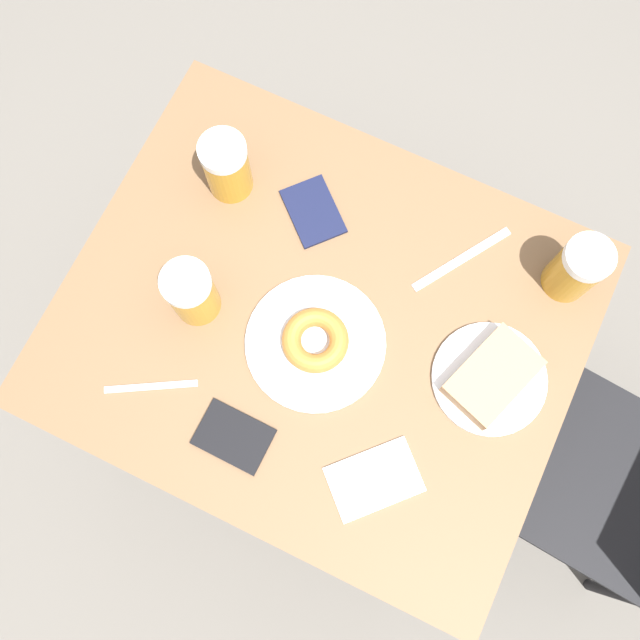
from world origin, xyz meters
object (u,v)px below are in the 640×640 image
(beer_mug_right, at_px, (227,167))
(knife, at_px, (462,259))
(napkin_folded, at_px, (374,479))
(plate_with_cake, at_px, (491,377))
(beer_mug_left, at_px, (577,269))
(plate_with_donut, at_px, (315,342))
(fork, at_px, (151,387))
(passport_near_edge, at_px, (313,211))
(beer_mug_center, at_px, (192,293))
(passport_far_edge, at_px, (234,437))

(beer_mug_right, xyz_separation_m, knife, (-0.05, 0.46, -0.07))
(napkin_folded, xyz_separation_m, knife, (-0.43, -0.02, -0.00))
(plate_with_cake, relative_size, beer_mug_left, 1.45)
(plate_with_donut, relative_size, beer_mug_right, 1.80)
(fork, bearing_deg, plate_with_cake, 116.80)
(plate_with_cake, distance_m, beer_mug_right, 0.61)
(plate_with_cake, xyz_separation_m, knife, (-0.19, -0.13, -0.02))
(passport_near_edge, bearing_deg, beer_mug_right, -85.13)
(beer_mug_center, bearing_deg, fork, -1.21)
(napkin_folded, height_order, passport_near_edge, passport_near_edge)
(napkin_folded, relative_size, passport_far_edge, 1.41)
(plate_with_cake, height_order, passport_far_edge, plate_with_cake)
(knife, height_order, passport_far_edge, passport_far_edge)
(plate_with_donut, distance_m, beer_mug_center, 0.23)
(plate_with_cake, bearing_deg, knife, -145.09)
(beer_mug_center, xyz_separation_m, fork, (0.17, -0.00, -0.07))
(beer_mug_center, xyz_separation_m, passport_far_edge, (0.19, 0.17, -0.07))
(plate_with_cake, bearing_deg, beer_mug_left, 166.37)
(fork, bearing_deg, passport_near_edge, 164.80)
(passport_far_edge, bearing_deg, beer_mug_left, 140.91)
(knife, distance_m, passport_far_edge, 0.53)
(plate_with_cake, xyz_separation_m, plate_with_donut, (0.07, -0.31, -0.01))
(napkin_folded, xyz_separation_m, passport_far_edge, (0.04, -0.25, 0.00))
(plate_with_cake, height_order, fork, plate_with_cake)
(beer_mug_left, relative_size, beer_mug_right, 1.00)
(beer_mug_center, distance_m, fork, 0.18)
(plate_with_donut, distance_m, fork, 0.30)
(beer_mug_center, relative_size, napkin_folded, 0.79)
(passport_near_edge, bearing_deg, fork, -15.20)
(plate_with_cake, height_order, passport_near_edge, plate_with_cake)
(beer_mug_center, xyz_separation_m, passport_near_edge, (-0.25, 0.11, -0.07))
(passport_near_edge, bearing_deg, passport_far_edge, 7.41)
(napkin_folded, bearing_deg, beer_mug_left, 160.60)
(plate_with_cake, relative_size, passport_near_edge, 1.34)
(plate_with_donut, bearing_deg, passport_far_edge, -15.00)
(plate_with_donut, xyz_separation_m, napkin_folded, (0.17, 0.19, -0.01))
(knife, bearing_deg, napkin_folded, 2.43)
(plate_with_cake, distance_m, beer_mug_center, 0.54)
(beer_mug_left, relative_size, passport_near_edge, 0.92)
(beer_mug_left, distance_m, fork, 0.78)
(napkin_folded, xyz_separation_m, passport_near_edge, (-0.40, -0.31, 0.00))
(fork, distance_m, passport_far_edge, 0.17)
(beer_mug_right, bearing_deg, beer_mug_center, 13.03)
(plate_with_cake, relative_size, beer_mug_center, 1.45)
(passport_far_edge, bearing_deg, knife, 153.80)
(beer_mug_right, xyz_separation_m, passport_far_edge, (0.43, 0.22, -0.07))
(plate_with_cake, height_order, beer_mug_left, beer_mug_left)
(passport_near_edge, bearing_deg, plate_with_cake, 69.91)
(fork, distance_m, passport_near_edge, 0.44)
(beer_mug_left, distance_m, napkin_folded, 0.51)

